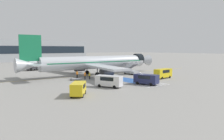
{
  "coord_description": "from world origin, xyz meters",
  "views": [
    {
      "loc": [
        -33.95,
        -51.28,
        7.35
      ],
      "look_at": [
        2.92,
        -4.23,
        1.52
      ],
      "focal_mm": 35.0,
      "sensor_mm": 36.0,
      "label": 1
    }
  ],
  "objects": [
    {
      "name": "service_van_0",
      "position": [
        -9.03,
        -18.5,
        1.35
      ],
      "size": [
        3.86,
        5.4,
        2.26
      ],
      "rotation": [
        0.0,
        0.0,
        3.59
      ],
      "color": "silver",
      "rests_on": "ground_plane"
    },
    {
      "name": "fuel_tanker",
      "position": [
        -7.7,
        23.85,
        1.83
      ],
      "size": [
        9.42,
        3.54,
        3.61
      ],
      "rotation": [
        0.0,
        0.0,
        -1.45
      ],
      "color": "#38383D",
      "rests_on": "ground_plane"
    },
    {
      "name": "ground_crew_1",
      "position": [
        -7.1,
        -2.67,
        1.06
      ],
      "size": [
        0.46,
        0.29,
        1.83
      ],
      "rotation": [
        0.0,
        0.0,
        0.13
      ],
      "color": "black",
      "rests_on": "ground_plane"
    },
    {
      "name": "ground_crew_3",
      "position": [
        -5.94,
        -6.77,
        0.99
      ],
      "size": [
        0.49,
        0.39,
        1.72
      ],
      "rotation": [
        0.0,
        0.0,
        3.57
      ],
      "color": "black",
      "rests_on": "ground_plane"
    },
    {
      "name": "apron_walkway_bar_5",
      "position": [
        2.89,
        -21.76,
        0.0
      ],
      "size": [
        0.44,
        3.6,
        0.01
      ],
      "primitive_type": "cube",
      "color": "silver",
      "rests_on": "ground_plane"
    },
    {
      "name": "apron_walkway_bar_0",
      "position": [
        -3.11,
        -21.76,
        0.0
      ],
      "size": [
        0.44,
        3.6,
        0.01
      ],
      "primitive_type": "cube",
      "color": "silver",
      "rests_on": "ground_plane"
    },
    {
      "name": "boarding_stairs_forward",
      "position": [
        9.12,
        -5.22,
        0.98
      ],
      "size": [
        2.44,
        5.32,
        3.92
      ],
      "rotation": [
        0.0,
        0.0,
        -0.05
      ],
      "color": "#ADB2BA",
      "rests_on": "ground_plane"
    },
    {
      "name": "ground_plane",
      "position": [
        0.0,
        0.0,
        0.0
      ],
      "size": [
        600.0,
        600.0,
        0.0
      ],
      "primitive_type": "plane",
      "color": "gray"
    },
    {
      "name": "terminal_building",
      "position": [
        1.51,
        82.9,
        6.19
      ],
      "size": [
        85.32,
        12.1,
        12.37
      ],
      "color": "#9EA3A8",
      "rests_on": "ground_plane"
    },
    {
      "name": "apron_leadline_yellow",
      "position": [
        0.49,
        -0.42,
        0.0
      ],
      "size": [
        76.14,
        4.12,
        0.01
      ],
      "primitive_type": "cube",
      "rotation": [
        0.0,
        0.0,
        -1.62
      ],
      "color": "gold",
      "rests_on": "ground_plane"
    },
    {
      "name": "apron_stand_patch_blue",
      "position": [
        0.49,
        -11.62,
        0.0
      ],
      "size": [
        5.08,
        13.4,
        0.01
      ],
      "primitive_type": "cube",
      "color": "#2856A8",
      "rests_on": "ground_plane"
    },
    {
      "name": "baggage_cart",
      "position": [
        -9.33,
        -6.04,
        0.26
      ],
      "size": [
        2.99,
        2.72,
        0.87
      ],
      "rotation": [
        0.0,
        0.0,
        0.96
      ],
      "color": "gray",
      "rests_on": "ground_plane"
    },
    {
      "name": "airliner",
      "position": [
        -0.25,
        -0.39,
        3.49
      ],
      "size": [
        41.68,
        36.54,
        10.57
      ],
      "rotation": [
        0.0,
        0.0,
        -1.62
      ],
      "color": "#B7BCC4",
      "rests_on": "ground_plane"
    },
    {
      "name": "service_van_2",
      "position": [
        -17.34,
        -21.53,
        1.25
      ],
      "size": [
        4.22,
        4.6,
        2.08
      ],
      "rotation": [
        0.0,
        0.0,
        5.61
      ],
      "color": "yellow",
      "rests_on": "ground_plane"
    },
    {
      "name": "apron_walkway_bar_3",
      "position": [
        0.49,
        -21.76,
        0.0
      ],
      "size": [
        0.44,
        3.6,
        0.01
      ],
      "primitive_type": "cube",
      "color": "silver",
      "rests_on": "ground_plane"
    },
    {
      "name": "service_van_3",
      "position": [
        9.27,
        -16.72,
        1.42
      ],
      "size": [
        5.38,
        2.16,
        2.39
      ],
      "rotation": [
        0.0,
        0.0,
        1.63
      ],
      "color": "yellow",
      "rests_on": "ground_plane"
    },
    {
      "name": "ground_crew_0",
      "position": [
        0.49,
        -4.75,
        0.93
      ],
      "size": [
        0.37,
        0.48,
        1.62
      ],
      "rotation": [
        0.0,
        0.0,
        1.95
      ],
      "color": "black",
      "rests_on": "ground_plane"
    },
    {
      "name": "apron_walkway_bar_1",
      "position": [
        -1.91,
        -21.76,
        0.0
      ],
      "size": [
        0.44,
        3.6,
        0.01
      ],
      "primitive_type": "cube",
      "color": "silver",
      "rests_on": "ground_plane"
    },
    {
      "name": "ground_crew_2",
      "position": [
        -6.97,
        -6.32,
        1.04
      ],
      "size": [
        0.43,
        0.24,
        1.79
      ],
      "rotation": [
        0.0,
        0.0,
        3.15
      ],
      "color": "#2D2D33",
      "rests_on": "ground_plane"
    },
    {
      "name": "apron_walkway_bar_4",
      "position": [
        1.69,
        -21.76,
        0.0
      ],
      "size": [
        0.44,
        3.6,
        0.01
      ],
      "primitive_type": "cube",
      "color": "silver",
      "rests_on": "ground_plane"
    },
    {
      "name": "apron_walkway_bar_2",
      "position": [
        -0.71,
        -21.76,
        0.0
      ],
      "size": [
        0.44,
        3.6,
        0.01
      ],
      "primitive_type": "cube",
      "color": "silver",
      "rests_on": "ground_plane"
    },
    {
      "name": "service_van_1",
      "position": [
        -1.02,
        -20.67,
        1.27
      ],
      "size": [
        3.37,
        5.3,
        2.12
      ],
      "rotation": [
        0.0,
        0.0,
        0.29
      ],
      "color": "#1E234C",
      "rests_on": "ground_plane"
    }
  ]
}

